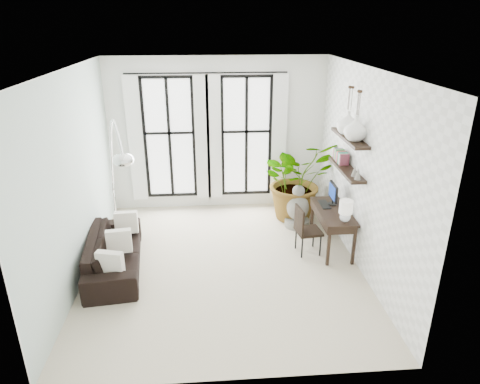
{
  "coord_description": "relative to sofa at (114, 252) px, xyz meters",
  "views": [
    {
      "loc": [
        -0.21,
        -6.24,
        3.87
      ],
      "look_at": [
        0.3,
        0.3,
        1.2
      ],
      "focal_mm": 32.0,
      "sensor_mm": 36.0,
      "label": 1
    }
  ],
  "objects": [
    {
      "name": "wall_right",
      "position": [
        4.05,
        -0.03,
        1.3
      ],
      "size": [
        0.0,
        5.0,
        5.0
      ],
      "primitive_type": "plane",
      "rotation": [
        1.57,
        0.0,
        -1.57
      ],
      "color": "white",
      "rests_on": "floor"
    },
    {
      "name": "desk",
      "position": [
        3.75,
        0.34,
        0.4
      ],
      "size": [
        0.54,
        1.27,
        1.14
      ],
      "color": "black",
      "rests_on": "floor"
    },
    {
      "name": "vase_b",
      "position": [
        3.91,
        0.54,
        1.96
      ],
      "size": [
        0.37,
        0.37,
        0.38
      ],
      "primitive_type": "imported",
      "color": "white",
      "rests_on": "shelf_upper"
    },
    {
      "name": "wall_left",
      "position": [
        -0.45,
        -0.03,
        1.3
      ],
      "size": [
        0.0,
        5.0,
        5.0
      ],
      "primitive_type": "plane",
      "rotation": [
        1.57,
        0.0,
        1.57
      ],
      "color": "#B5CAC0",
      "rests_on": "floor"
    },
    {
      "name": "vase_a",
      "position": [
        3.91,
        0.14,
        1.96
      ],
      "size": [
        0.37,
        0.37,
        0.38
      ],
      "primitive_type": "imported",
      "color": "white",
      "rests_on": "shelf_upper"
    },
    {
      "name": "throw_pillows",
      "position": [
        0.1,
        0.0,
        0.2
      ],
      "size": [
        0.4,
        1.52,
        0.4
      ],
      "color": "silver",
      "rests_on": "sofa"
    },
    {
      "name": "plant",
      "position": [
        3.37,
        1.75,
        0.53
      ],
      "size": [
        1.86,
        1.74,
        1.67
      ],
      "primitive_type": "imported",
      "rotation": [
        0.0,
        0.0,
        0.35
      ],
      "color": "#2D7228",
      "rests_on": "floor"
    },
    {
      "name": "windows",
      "position": [
        1.6,
        2.39,
        1.26
      ],
      "size": [
        3.26,
        0.13,
        2.65
      ],
      "color": "white",
      "rests_on": "wall_back"
    },
    {
      "name": "wall_back",
      "position": [
        1.8,
        2.47,
        1.3
      ],
      "size": [
        4.5,
        0.0,
        4.5
      ],
      "primitive_type": "plane",
      "rotation": [
        1.57,
        0.0,
        0.0
      ],
      "color": "white",
      "rests_on": "floor"
    },
    {
      "name": "desk_chair",
      "position": [
        3.22,
        0.26,
        0.2
      ],
      "size": [
        0.47,
        0.47,
        0.88
      ],
      "rotation": [
        0.0,
        0.0,
        0.13
      ],
      "color": "black",
      "rests_on": "floor"
    },
    {
      "name": "wall_shelves",
      "position": [
        3.91,
        0.43,
        1.43
      ],
      "size": [
        0.25,
        1.3,
        0.6
      ],
      "color": "black",
      "rests_on": "wall_right"
    },
    {
      "name": "floor",
      "position": [
        1.8,
        -0.03,
        -0.3
      ],
      "size": [
        5.0,
        5.0,
        0.0
      ],
      "primitive_type": "plane",
      "color": "beige",
      "rests_on": "ground"
    },
    {
      "name": "ceiling",
      "position": [
        1.8,
        -0.03,
        2.9
      ],
      "size": [
        5.0,
        5.0,
        0.0
      ],
      "primitive_type": "plane",
      "color": "white",
      "rests_on": "wall_back"
    },
    {
      "name": "arc_lamp",
      "position": [
        0.1,
        0.44,
        1.55
      ],
      "size": [
        0.74,
        1.13,
        2.42
      ],
      "color": "silver",
      "rests_on": "floor"
    },
    {
      "name": "sofa",
      "position": [
        0.0,
        0.0,
        0.0
      ],
      "size": [
        1.04,
        2.14,
        0.6
      ],
      "primitive_type": "imported",
      "rotation": [
        0.0,
        0.0,
        1.68
      ],
      "color": "black",
      "rests_on": "floor"
    },
    {
      "name": "buddha",
      "position": [
        3.32,
        1.3,
        0.07
      ],
      "size": [
        0.49,
        0.49,
        0.87
      ],
      "color": "gray",
      "rests_on": "floor"
    }
  ]
}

